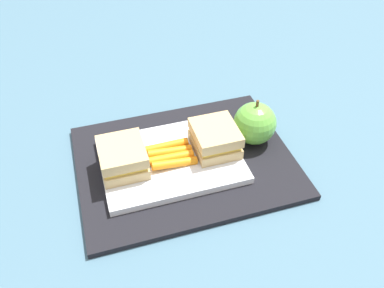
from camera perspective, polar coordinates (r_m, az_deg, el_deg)
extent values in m
plane|color=#42667A|center=(0.70, -0.98, -2.76)|extent=(2.40, 2.40, 0.00)
cube|color=black|center=(0.69, -0.99, -2.47)|extent=(0.36, 0.28, 0.01)
cube|color=white|center=(0.68, -3.02, -2.24)|extent=(0.23, 0.17, 0.01)
cube|color=tan|center=(0.66, -9.61, -2.68)|extent=(0.07, 0.08, 0.02)
cube|color=#F4CC4C|center=(0.65, -9.74, -1.88)|extent=(0.07, 0.07, 0.01)
cube|color=tan|center=(0.64, -9.87, -1.05)|extent=(0.07, 0.08, 0.02)
cube|color=tan|center=(0.69, 3.23, -0.01)|extent=(0.07, 0.08, 0.02)
cube|color=#F4CC4C|center=(0.68, 3.27, 0.80)|extent=(0.07, 0.07, 0.01)
cube|color=tan|center=(0.67, 3.32, 1.63)|extent=(0.07, 0.08, 0.02)
cylinder|color=orange|center=(0.66, -2.48, -2.73)|extent=(0.08, 0.01, 0.02)
cylinder|color=orange|center=(0.67, -2.95, -1.92)|extent=(0.08, 0.01, 0.02)
cylinder|color=orange|center=(0.68, -3.16, -1.07)|extent=(0.08, 0.01, 0.02)
cylinder|color=orange|center=(0.69, -3.64, -0.27)|extent=(0.08, 0.01, 0.02)
sphere|color=#66B742|center=(0.71, 8.83, 2.89)|extent=(0.07, 0.07, 0.07)
cylinder|color=brown|center=(0.68, 9.20, 5.63)|extent=(0.01, 0.01, 0.01)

